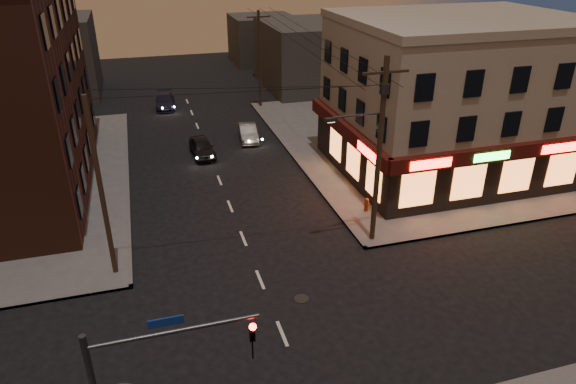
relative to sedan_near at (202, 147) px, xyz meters
name	(u,v)px	position (x,y,z in m)	size (l,w,h in m)	color
ground	(282,334)	(0.50, -20.86, -0.68)	(120.00, 120.00, 0.00)	black
sidewalk_ne	(428,139)	(18.50, -1.86, -0.61)	(24.00, 28.00, 0.15)	#514F4C
pizza_building	(453,97)	(16.43, -7.43, 4.66)	(15.85, 12.85, 10.50)	tan
bg_building_ne_a	(311,55)	(14.50, 17.14, 2.82)	(10.00, 12.00, 7.00)	#3F3D3A
bg_building_nw	(50,58)	(-12.50, 21.14, 3.32)	(9.00, 10.00, 8.00)	#3F3D3A
bg_building_ne_b	(263,39)	(12.50, 31.14, 2.32)	(8.00, 8.00, 6.00)	#3F3D3A
utility_pole_main	(378,143)	(7.18, -15.06, 5.08)	(4.20, 0.44, 10.00)	#382619
utility_pole_far	(259,60)	(7.30, 11.14, 3.97)	(0.26, 0.26, 9.00)	#382619
utility_pole_west	(101,190)	(-6.30, -14.36, 3.97)	(0.24, 0.24, 9.00)	#382619
sedan_near	(202,147)	(0.00, 0.00, 0.00)	(1.61, 4.01, 1.37)	black
sedan_mid	(248,132)	(4.12, 2.38, -0.03)	(1.37, 3.94, 1.30)	slate
sedan_far	(165,101)	(-1.78, 13.54, -0.03)	(1.82, 4.49, 1.30)	#191B32
fire_hydrant	(366,204)	(8.30, -12.02, -0.07)	(0.38, 0.38, 0.84)	maroon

